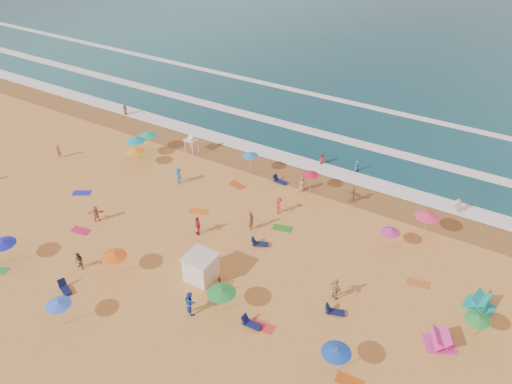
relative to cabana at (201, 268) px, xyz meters
The scene contains 13 objects.
ground 4.71m from the cabana, 112.90° to the left, with size 220.00×220.00×0.00m, color gold.
ocean 88.26m from the cabana, 91.16° to the left, with size 220.00×140.00×0.18m, color #0C4756.
wet_sand 16.86m from the cabana, 96.10° to the left, with size 220.00×220.00×0.00m, color olive.
surf_foam 25.64m from the cabana, 94.01° to the left, with size 200.00×18.70×0.05m.
cabana is the anchor object (origin of this frame).
cabana_roof 1.06m from the cabana, behind, with size 2.20×2.20×0.12m, color silver.
bicycle 1.99m from the cabana, ahead, with size 0.65×1.86×0.98m, color black.
lifeguard_stand 19.63m from the cabana, 129.41° to the left, with size 1.20×1.20×2.10m, color white, non-canonical shape.
beach_umbrellas 4.77m from the cabana, 89.48° to the left, with size 47.38×25.17×0.81m.
loungers 6.59m from the cabana, 18.62° to the left, with size 57.02×21.92×0.34m.
towels 2.23m from the cabana, 98.71° to the left, with size 32.84×21.12×0.03m.
popup_tents 18.73m from the cabana, 16.94° to the left, with size 3.93×6.96×1.20m.
beachgoers 8.89m from the cabana, 111.01° to the left, with size 42.35×25.35×2.13m.
Camera 1 is at (19.78, -25.96, 26.63)m, focal length 35.00 mm.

